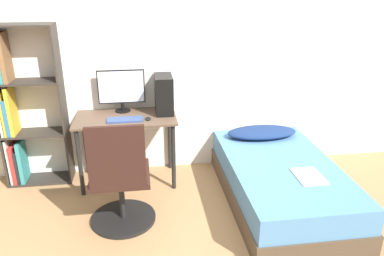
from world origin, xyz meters
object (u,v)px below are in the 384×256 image
(keyboard, at_px, (125,120))
(bed, at_px, (280,182))
(bookshelf, at_px, (18,110))
(monitor, at_px, (121,89))
(pc_tower, at_px, (164,94))
(office_chair, at_px, (120,187))

(keyboard, bearing_deg, bed, -18.80)
(bookshelf, bearing_deg, monitor, 2.41)
(keyboard, xyz_separation_m, pc_tower, (0.41, 0.21, 0.19))
(bookshelf, xyz_separation_m, bed, (2.57, -0.76, -0.62))
(office_chair, xyz_separation_m, pc_tower, (0.46, 0.90, 0.56))
(office_chair, height_order, keyboard, office_chair)
(monitor, height_order, pc_tower, monitor)
(office_chair, height_order, bed, office_chair)
(bed, bearing_deg, keyboard, 161.20)
(bed, bearing_deg, pc_tower, 146.48)
(bookshelf, relative_size, keyboard, 4.69)
(office_chair, bearing_deg, bed, 6.67)
(office_chair, distance_m, pc_tower, 1.15)
(keyboard, height_order, pc_tower, pc_tower)
(office_chair, relative_size, monitor, 2.08)
(office_chair, xyz_separation_m, keyboard, (0.05, 0.69, 0.37))
(office_chair, bearing_deg, keyboard, 86.10)
(keyboard, bearing_deg, bookshelf, 166.76)
(bookshelf, bearing_deg, office_chair, -42.24)
(bed, bearing_deg, office_chair, -173.33)
(bookshelf, relative_size, office_chair, 1.64)
(keyboard, bearing_deg, pc_tower, 27.04)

